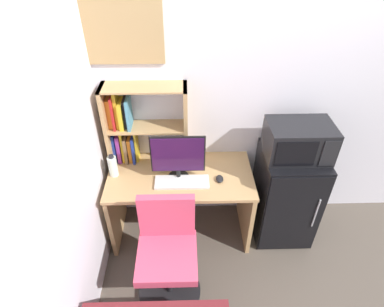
% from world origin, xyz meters
% --- Properties ---
extents(wall_back, '(6.40, 0.04, 2.60)m').
position_xyz_m(wall_back, '(0.40, 0.02, 1.30)').
color(wall_back, silver).
rests_on(wall_back, ground_plane).
extents(wall_left, '(0.04, 4.40, 2.60)m').
position_xyz_m(wall_left, '(-1.62, -1.60, 1.30)').
color(wall_left, silver).
rests_on(wall_left, ground_plane).
extents(desk, '(1.24, 0.64, 0.72)m').
position_xyz_m(desk, '(-0.93, -0.32, 0.51)').
color(desk, tan).
rests_on(desk, ground_plane).
extents(hutch_bookshelf, '(0.68, 0.22, 0.72)m').
position_xyz_m(hutch_bookshelf, '(-1.30, -0.10, 1.09)').
color(hutch_bookshelf, tan).
rests_on(hutch_bookshelf, desk).
extents(monitor, '(0.44, 0.17, 0.42)m').
position_xyz_m(monitor, '(-0.94, -0.35, 0.95)').
color(monitor, black).
rests_on(monitor, desk).
extents(keyboard, '(0.45, 0.16, 0.02)m').
position_xyz_m(keyboard, '(-0.91, -0.42, 0.73)').
color(keyboard, silver).
rests_on(keyboard, desk).
extents(computer_mouse, '(0.06, 0.09, 0.03)m').
position_xyz_m(computer_mouse, '(-0.60, -0.40, 0.74)').
color(computer_mouse, black).
rests_on(computer_mouse, desk).
extents(water_bottle, '(0.08, 0.08, 0.21)m').
position_xyz_m(water_bottle, '(-1.49, -0.30, 0.82)').
color(water_bottle, silver).
rests_on(water_bottle, desk).
extents(mini_fridge, '(0.51, 0.54, 0.91)m').
position_xyz_m(mini_fridge, '(0.02, -0.31, 0.46)').
color(mini_fridge, black).
rests_on(mini_fridge, ground_plane).
extents(microwave, '(0.52, 0.36, 0.29)m').
position_xyz_m(microwave, '(0.02, -0.31, 1.06)').
color(microwave, black).
rests_on(microwave, mini_fridge).
extents(desk_chair, '(0.51, 0.51, 0.90)m').
position_xyz_m(desk_chair, '(-1.03, -0.91, 0.40)').
color(desk_chair, black).
rests_on(desk_chair, ground_plane).
extents(wall_corkboard, '(0.73, 0.02, 0.51)m').
position_xyz_m(wall_corkboard, '(-1.39, -0.01, 1.85)').
color(wall_corkboard, tan).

